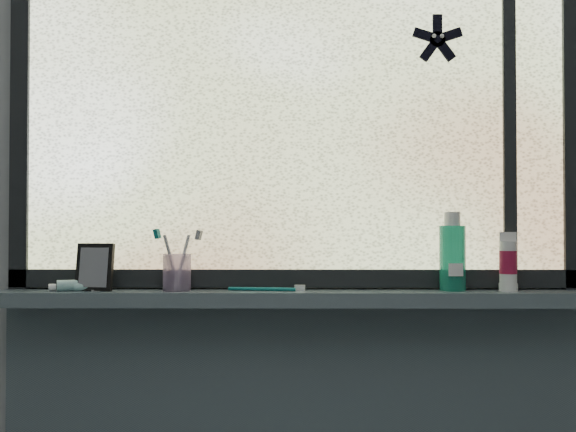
# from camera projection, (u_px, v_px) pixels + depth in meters

# --- Properties ---
(wall_back) EXTENTS (3.00, 0.01, 2.50)m
(wall_back) POSITION_uv_depth(u_px,v_px,m) (295.00, 207.00, 1.82)
(wall_back) COLOR #9EA3A8
(wall_back) RESTS_ON ground
(windowsill) EXTENTS (1.62, 0.14, 0.04)m
(windowsill) POSITION_uv_depth(u_px,v_px,m) (295.00, 298.00, 1.74)
(windowsill) COLOR #4A5A63
(windowsill) RESTS_ON wall_back
(window_pane) EXTENTS (1.50, 0.01, 1.00)m
(window_pane) POSITION_uv_depth(u_px,v_px,m) (295.00, 108.00, 1.81)
(window_pane) COLOR silver
(window_pane) RESTS_ON wall_back
(frame_bottom) EXTENTS (1.60, 0.03, 0.05)m
(frame_bottom) POSITION_uv_depth(u_px,v_px,m) (295.00, 278.00, 1.79)
(frame_bottom) COLOR black
(frame_bottom) RESTS_ON windowsill
(frame_left) EXTENTS (0.05, 0.03, 1.10)m
(frame_left) POSITION_uv_depth(u_px,v_px,m) (21.00, 108.00, 1.81)
(frame_left) COLOR black
(frame_left) RESTS_ON wall_back
(frame_right) EXTENTS (0.05, 0.03, 1.10)m
(frame_right) POSITION_uv_depth(u_px,v_px,m) (571.00, 107.00, 1.80)
(frame_right) COLOR black
(frame_right) RESTS_ON wall_back
(frame_mullion) EXTENTS (0.03, 0.03, 1.00)m
(frame_mullion) POSITION_uv_depth(u_px,v_px,m) (508.00, 107.00, 1.80)
(frame_mullion) COLOR black
(frame_mullion) RESTS_ON wall_back
(starfish_sticker) EXTENTS (0.15, 0.02, 0.15)m
(starfish_sticker) POSITION_uv_depth(u_px,v_px,m) (437.00, 39.00, 1.80)
(starfish_sticker) COLOR black
(starfish_sticker) RESTS_ON window_pane
(vanity_mirror) EXTENTS (0.11, 0.07, 0.13)m
(vanity_mirror) POSITION_uv_depth(u_px,v_px,m) (95.00, 267.00, 1.74)
(vanity_mirror) COLOR black
(vanity_mirror) RESTS_ON windowsill
(toothpaste_tube) EXTENTS (0.17, 0.09, 0.03)m
(toothpaste_tube) POSITION_uv_depth(u_px,v_px,m) (74.00, 285.00, 1.73)
(toothpaste_tube) COLOR white
(toothpaste_tube) RESTS_ON windowsill
(toothbrush_cup) EXTENTS (0.10, 0.10, 0.10)m
(toothbrush_cup) POSITION_uv_depth(u_px,v_px,m) (177.00, 272.00, 1.74)
(toothbrush_cup) COLOR #AC91C0
(toothbrush_cup) RESTS_ON windowsill
(toothbrush_lying) EXTENTS (0.23, 0.05, 0.02)m
(toothbrush_lying) POSITION_uv_depth(u_px,v_px,m) (262.00, 288.00, 1.74)
(toothbrush_lying) COLOR #0B6466
(toothbrush_lying) RESTS_ON windowsill
(mouthwash_bottle) EXTENTS (0.09, 0.09, 0.18)m
(mouthwash_bottle) POSITION_uv_depth(u_px,v_px,m) (452.00, 251.00, 1.75)
(mouthwash_bottle) COLOR #1E9D7C
(mouthwash_bottle) RESTS_ON windowsill
(cream_tube) EXTENTS (0.05, 0.05, 0.11)m
(cream_tube) POSITION_uv_depth(u_px,v_px,m) (508.00, 260.00, 1.74)
(cream_tube) COLOR silver
(cream_tube) RESTS_ON windowsill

